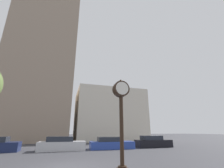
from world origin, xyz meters
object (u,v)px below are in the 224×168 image
(car_blue, at_px, (111,144))
(car_black, at_px, (153,142))
(street_clock, at_px, (121,107))
(car_silver, at_px, (62,145))

(car_blue, bearing_deg, car_black, 5.37)
(street_clock, distance_m, car_silver, 9.99)
(car_black, bearing_deg, car_blue, -175.38)
(street_clock, distance_m, car_black, 12.46)
(car_silver, relative_size, car_black, 1.04)
(car_silver, relative_size, car_blue, 0.94)
(car_silver, xyz_separation_m, car_blue, (5.25, 0.12, -0.05))
(car_silver, bearing_deg, car_black, 3.49)
(car_silver, height_order, car_black, car_silver)
(street_clock, height_order, car_silver, street_clock)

